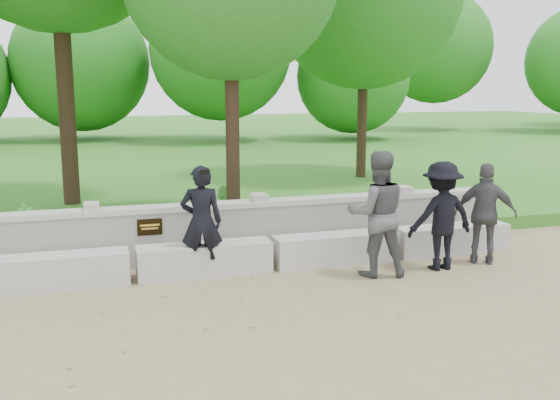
{
  "coord_description": "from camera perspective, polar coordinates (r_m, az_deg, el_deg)",
  "views": [
    {
      "loc": [
        -0.51,
        -6.58,
        2.65
      ],
      "look_at": [
        2.13,
        1.95,
        1.01
      ],
      "focal_mm": 40.0,
      "sensor_mm": 36.0,
      "label": 1
    }
  ],
  "objects": [
    {
      "name": "ground",
      "position": [
        7.11,
        -12.12,
        -11.72
      ],
      "size": [
        80.0,
        80.0,
        0.0
      ],
      "primitive_type": "plane",
      "color": "#8D7A56",
      "rests_on": "ground"
    },
    {
      "name": "lawn",
      "position": [
        20.74,
        -15.7,
        3.01
      ],
      "size": [
        40.0,
        22.0,
        0.25
      ],
      "primitive_type": "cube",
      "color": "#29751F",
      "rests_on": "ground"
    },
    {
      "name": "concrete_bench",
      "position": [
        8.83,
        -13.32,
        -5.82
      ],
      "size": [
        11.9,
        0.45,
        0.45
      ],
      "color": "#A8A59E",
      "rests_on": "ground"
    },
    {
      "name": "parapet_wall",
      "position": [
        9.45,
        -13.68,
        -3.28
      ],
      "size": [
        12.5,
        0.35,
        0.9
      ],
      "color": "#9D9B95",
      "rests_on": "ground"
    },
    {
      "name": "man_main",
      "position": [
        8.71,
        -7.2,
        -2.0
      ],
      "size": [
        0.63,
        0.57,
        1.59
      ],
      "color": "black",
      "rests_on": "ground"
    },
    {
      "name": "visitor_left",
      "position": [
        8.82,
        8.88,
        -1.26
      ],
      "size": [
        0.98,
        0.84,
        1.77
      ],
      "color": "#46474C",
      "rests_on": "ground"
    },
    {
      "name": "visitor_mid",
      "position": [
        9.34,
        14.52,
        -1.41
      ],
      "size": [
        1.05,
        0.63,
        1.59
      ],
      "color": "black",
      "rests_on": "ground"
    },
    {
      "name": "visitor_right",
      "position": [
        9.83,
        18.28,
        -1.2
      ],
      "size": [
        0.95,
        0.82,
        1.53
      ],
      "color": "#414046",
      "rests_on": "ground"
    },
    {
      "name": "shrub_a",
      "position": [
        10.68,
        -22.06,
        -1.78
      ],
      "size": [
        0.36,
        0.36,
        0.58
      ],
      "primitive_type": "imported",
      "rotation": [
        0.0,
        0.0,
        0.83
      ],
      "color": "#387A29",
      "rests_on": "lawn"
    },
    {
      "name": "shrub_b",
      "position": [
        11.32,
        -5.07,
        -0.29
      ],
      "size": [
        0.42,
        0.44,
        0.62
      ],
      "primitive_type": "imported",
      "rotation": [
        0.0,
        0.0,
        2.14
      ],
      "color": "#387A29",
      "rests_on": "lawn"
    }
  ]
}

